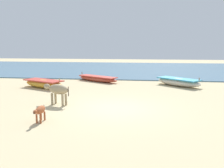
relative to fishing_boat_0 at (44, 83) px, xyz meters
The scene contains 7 objects.
ground 7.21m from the fishing_boat_0, 39.97° to the right, with size 80.00×80.00×0.00m, color #CCB789.
sea_water 15.14m from the fishing_boat_0, 68.62° to the left, with size 60.00×20.00×0.08m, color slate.
fishing_boat_0 is the anchor object (origin of this frame).
fishing_boat_2 9.40m from the fishing_boat_0, 11.78° to the left, with size 3.30×3.13×0.75m.
fishing_boat_3 4.50m from the fishing_boat_0, 46.23° to the left, with size 3.77×2.74×0.63m.
calf_near_rust 7.52m from the fishing_boat_0, 66.99° to the right, with size 0.29×0.94×0.61m.
cow_second_adult_dun 5.11m from the fishing_boat_0, 58.49° to the right, with size 1.51×0.83×1.01m.
Camera 1 is at (1.18, -10.18, 2.80)m, focal length 37.17 mm.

